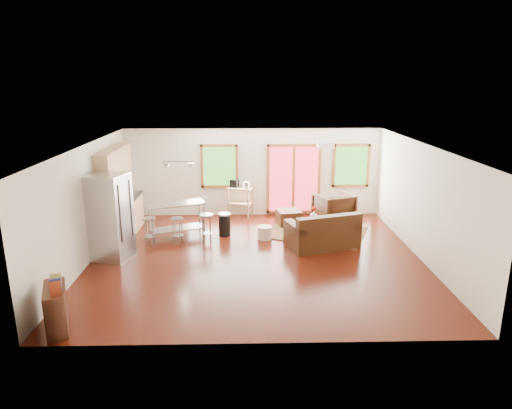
{
  "coord_description": "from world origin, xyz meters",
  "views": [
    {
      "loc": [
        -0.26,
        -9.78,
        4.0
      ],
      "look_at": [
        0.0,
        0.3,
        1.2
      ],
      "focal_mm": 32.0,
      "sensor_mm": 36.0,
      "label": 1
    }
  ],
  "objects_px": {
    "coffee_table": "(327,221)",
    "kitchen_cart": "(240,192)",
    "rug": "(316,232)",
    "loveseat": "(323,233)",
    "armchair": "(333,207)",
    "island": "(177,214)",
    "refrigerator": "(111,217)",
    "ottoman": "(289,217)"
  },
  "relations": [
    {
      "from": "loveseat",
      "to": "kitchen_cart",
      "type": "distance_m",
      "value": 3.39
    },
    {
      "from": "coffee_table",
      "to": "ottoman",
      "type": "xyz_separation_m",
      "value": [
        -0.98,
        0.67,
        -0.09
      ]
    },
    {
      "from": "coffee_table",
      "to": "refrigerator",
      "type": "xyz_separation_m",
      "value": [
        -5.24,
        -1.7,
        0.68
      ]
    },
    {
      "from": "rug",
      "to": "refrigerator",
      "type": "bearing_deg",
      "value": -161.52
    },
    {
      "from": "loveseat",
      "to": "refrigerator",
      "type": "distance_m",
      "value": 5.0
    },
    {
      "from": "island",
      "to": "coffee_table",
      "type": "bearing_deg",
      "value": 4.6
    },
    {
      "from": "island",
      "to": "loveseat",
      "type": "bearing_deg",
      "value": -12.34
    },
    {
      "from": "armchair",
      "to": "rug",
      "type": "bearing_deg",
      "value": 34.24
    },
    {
      "from": "rug",
      "to": "loveseat",
      "type": "xyz_separation_m",
      "value": [
        -0.0,
        -1.06,
        0.34
      ]
    },
    {
      "from": "refrigerator",
      "to": "coffee_table",
      "type": "bearing_deg",
      "value": 32.87
    },
    {
      "from": "rug",
      "to": "kitchen_cart",
      "type": "distance_m",
      "value": 2.71
    },
    {
      "from": "island",
      "to": "ottoman",
      "type": "bearing_deg",
      "value": 18.32
    },
    {
      "from": "loveseat",
      "to": "ottoman",
      "type": "distance_m",
      "value": 1.91
    },
    {
      "from": "island",
      "to": "refrigerator",
      "type": "bearing_deg",
      "value": -132.61
    },
    {
      "from": "armchair",
      "to": "island",
      "type": "bearing_deg",
      "value": -5.28
    },
    {
      "from": "island",
      "to": "rug",
      "type": "bearing_deg",
      "value": 4.13
    },
    {
      "from": "island",
      "to": "armchair",
      "type": "bearing_deg",
      "value": 14.36
    },
    {
      "from": "loveseat",
      "to": "coffee_table",
      "type": "relative_size",
      "value": 1.9
    },
    {
      "from": "rug",
      "to": "ottoman",
      "type": "xyz_separation_m",
      "value": [
        -0.67,
        0.73,
        0.2
      ]
    },
    {
      "from": "coffee_table",
      "to": "kitchen_cart",
      "type": "relative_size",
      "value": 0.89
    },
    {
      "from": "armchair",
      "to": "island",
      "type": "height_order",
      "value": "armchair"
    },
    {
      "from": "refrigerator",
      "to": "island",
      "type": "height_order",
      "value": "refrigerator"
    },
    {
      "from": "coffee_table",
      "to": "kitchen_cart",
      "type": "xyz_separation_m",
      "value": [
        -2.36,
        1.55,
        0.45
      ]
    },
    {
      "from": "armchair",
      "to": "refrigerator",
      "type": "xyz_separation_m",
      "value": [
        -5.53,
        -2.47,
        0.49
      ]
    },
    {
      "from": "rug",
      "to": "armchair",
      "type": "height_order",
      "value": "armchair"
    },
    {
      "from": "coffee_table",
      "to": "armchair",
      "type": "height_order",
      "value": "armchair"
    },
    {
      "from": "armchair",
      "to": "kitchen_cart",
      "type": "height_order",
      "value": "kitchen_cart"
    },
    {
      "from": "rug",
      "to": "loveseat",
      "type": "distance_m",
      "value": 1.12
    },
    {
      "from": "refrigerator",
      "to": "island",
      "type": "bearing_deg",
      "value": 62.26
    },
    {
      "from": "rug",
      "to": "loveseat",
      "type": "height_order",
      "value": "loveseat"
    },
    {
      "from": "loveseat",
      "to": "armchair",
      "type": "xyz_separation_m",
      "value": [
        0.61,
        1.89,
        0.14
      ]
    },
    {
      "from": "loveseat",
      "to": "kitchen_cart",
      "type": "bearing_deg",
      "value": 110.14
    },
    {
      "from": "armchair",
      "to": "kitchen_cart",
      "type": "xyz_separation_m",
      "value": [
        -2.66,
        0.77,
        0.27
      ]
    },
    {
      "from": "coffee_table",
      "to": "ottoman",
      "type": "relative_size",
      "value": 1.56
    },
    {
      "from": "coffee_table",
      "to": "refrigerator",
      "type": "height_order",
      "value": "refrigerator"
    },
    {
      "from": "loveseat",
      "to": "ottoman",
      "type": "relative_size",
      "value": 2.96
    },
    {
      "from": "loveseat",
      "to": "armchair",
      "type": "relative_size",
      "value": 1.9
    },
    {
      "from": "rug",
      "to": "armchair",
      "type": "relative_size",
      "value": 2.53
    },
    {
      "from": "island",
      "to": "kitchen_cart",
      "type": "height_order",
      "value": "kitchen_cart"
    },
    {
      "from": "loveseat",
      "to": "coffee_table",
      "type": "distance_m",
      "value": 1.16
    },
    {
      "from": "armchair",
      "to": "island",
      "type": "distance_m",
      "value": 4.4
    },
    {
      "from": "coffee_table",
      "to": "ottoman",
      "type": "bearing_deg",
      "value": 145.54
    }
  ]
}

